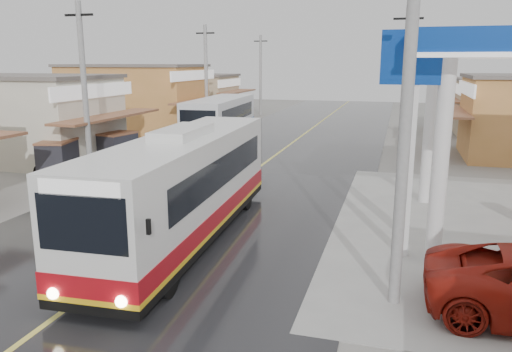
# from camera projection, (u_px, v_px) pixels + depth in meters

# --- Properties ---
(ground) EXTENTS (120.00, 120.00, 0.00)m
(ground) POSITION_uv_depth(u_px,v_px,m) (122.00, 269.00, 13.31)
(ground) COLOR slate
(ground) RESTS_ON ground
(road) EXTENTS (12.00, 90.00, 0.02)m
(road) POSITION_uv_depth(u_px,v_px,m) (266.00, 162.00, 27.36)
(road) COLOR black
(road) RESTS_ON ground
(centre_line) EXTENTS (0.15, 90.00, 0.01)m
(centre_line) POSITION_uv_depth(u_px,v_px,m) (266.00, 162.00, 27.35)
(centre_line) COLOR #D8CC4C
(centre_line) RESTS_ON road
(shopfronts_left) EXTENTS (11.00, 44.00, 5.20)m
(shopfronts_left) POSITION_uv_depth(u_px,v_px,m) (92.00, 143.00, 33.67)
(shopfronts_left) COLOR tan
(shopfronts_left) RESTS_ON ground
(utility_poles_left) EXTENTS (1.60, 50.00, 8.00)m
(utility_poles_left) POSITION_uv_depth(u_px,v_px,m) (159.00, 153.00, 30.18)
(utility_poles_left) COLOR gray
(utility_poles_left) RESTS_ON ground
(utility_poles_right) EXTENTS (1.60, 36.00, 8.00)m
(utility_poles_right) POSITION_uv_depth(u_px,v_px,m) (399.00, 170.00, 25.48)
(utility_poles_right) COLOR gray
(utility_poles_right) RESTS_ON ground
(coach_bus) EXTENTS (2.99, 11.21, 3.47)m
(coach_bus) POSITION_uv_depth(u_px,v_px,m) (185.00, 186.00, 15.22)
(coach_bus) COLOR silver
(coach_bus) RESTS_ON road
(second_bus) EXTENTS (3.08, 9.34, 3.05)m
(second_bus) POSITION_uv_depth(u_px,v_px,m) (220.00, 120.00, 32.71)
(second_bus) COLOR silver
(second_bus) RESTS_ON road
(cyclist) EXTENTS (0.80, 1.93, 2.03)m
(cyclist) POSITION_uv_depth(u_px,v_px,m) (176.00, 167.00, 22.84)
(cyclist) COLOR black
(cyclist) RESTS_ON ground
(tricycle_near) EXTENTS (1.95, 2.33, 1.71)m
(tricycle_near) POSITION_uv_depth(u_px,v_px,m) (57.00, 155.00, 24.00)
(tricycle_near) COLOR #26262D
(tricycle_near) RESTS_ON ground
(tricycle_far) EXTENTS (1.76, 2.37, 1.66)m
(tricycle_far) POSITION_uv_depth(u_px,v_px,m) (118.00, 146.00, 27.06)
(tricycle_far) COLOR #26262D
(tricycle_far) RESTS_ON ground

